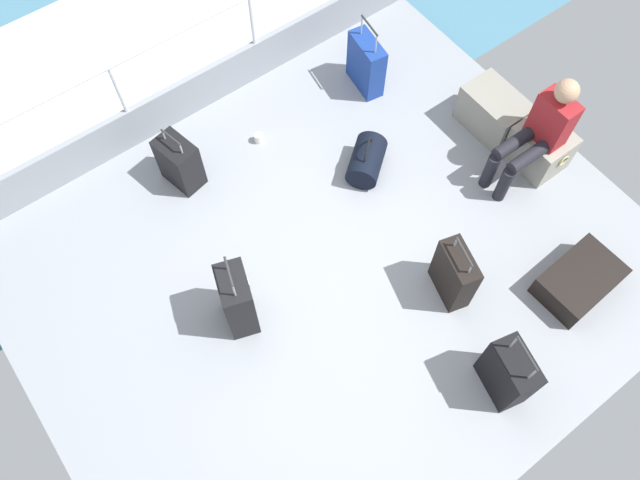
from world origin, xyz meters
TOP-DOWN VIEW (x-y plane):
  - ground_plane at (0.00, 0.00)m, footprint 4.40×5.20m
  - gunwale_port at (-2.17, 0.00)m, footprint 0.06×5.20m
  - railing_port at (-2.17, 0.00)m, footprint 0.04×4.20m
  - sea_wake at (-3.60, 0.00)m, footprint 12.00×12.00m
  - cargo_crate_0 at (-0.30, 2.13)m, footprint 0.64×0.40m
  - cargo_crate_1 at (0.26, 2.19)m, footprint 0.52×0.41m
  - passenger_seated at (0.26, 2.00)m, footprint 0.34×0.66m
  - suitcase_0 at (1.60, 0.43)m, footprint 0.45×0.31m
  - suitcase_1 at (-1.43, 1.49)m, footprint 0.47×0.25m
  - suitcase_2 at (-1.54, -0.56)m, footprint 0.41×0.31m
  - suitcase_3 at (1.38, 1.53)m, footprint 0.49×0.70m
  - suitcase_4 at (0.75, 0.65)m, footprint 0.44×0.29m
  - suitcase_5 at (-0.08, -0.88)m, footprint 0.42×0.33m
  - duffel_bag at (-0.61, 0.85)m, footprint 0.51×0.54m
  - paper_cup at (-1.48, 0.23)m, footprint 0.08×0.08m

SIDE VIEW (x-z plane):
  - sea_wake at x=-3.60m, z-range -0.35..-0.33m
  - ground_plane at x=0.00m, z-range -0.06..0.00m
  - paper_cup at x=-1.48m, z-range 0.00..0.10m
  - suitcase_3 at x=1.38m, z-range 0.00..0.24m
  - duffel_bag at x=-0.61m, z-range -0.06..0.36m
  - cargo_crate_1 at x=0.26m, z-range 0.00..0.41m
  - cargo_crate_0 at x=-0.30m, z-range 0.00..0.42m
  - gunwale_port at x=-2.17m, z-range 0.00..0.45m
  - suitcase_2 at x=-1.54m, z-range -0.06..0.58m
  - suitcase_1 at x=-1.43m, z-range -0.11..0.67m
  - suitcase_4 at x=0.75m, z-range -0.06..0.65m
  - suitcase_0 at x=1.60m, z-range -0.10..0.70m
  - suitcase_5 at x=-0.08m, z-range -0.10..0.81m
  - passenger_seated at x=0.26m, z-range 0.03..1.14m
  - railing_port at x=-2.17m, z-range 0.27..1.29m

